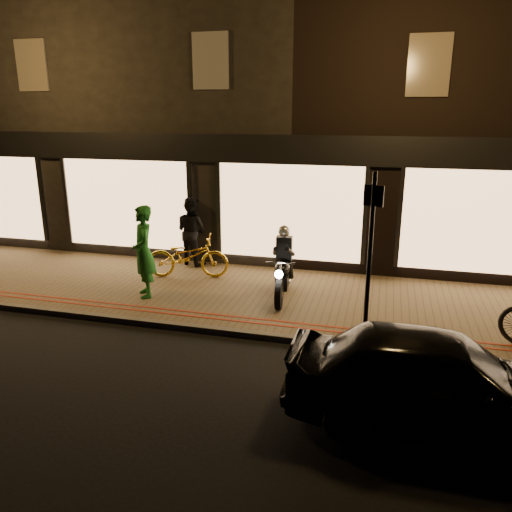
{
  "coord_description": "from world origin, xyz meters",
  "views": [
    {
      "loc": [
        2.31,
        -8.12,
        4.08
      ],
      "look_at": [
        -0.27,
        1.68,
        1.1
      ],
      "focal_mm": 35.0,
      "sensor_mm": 36.0,
      "label": 1
    }
  ],
  "objects": [
    {
      "name": "ground",
      "position": [
        0.0,
        0.0,
        0.0
      ],
      "size": [
        90.0,
        90.0,
        0.0
      ],
      "primitive_type": "plane",
      "color": "black",
      "rests_on": "ground"
    },
    {
      "name": "sidewalk",
      "position": [
        0.0,
        2.0,
        0.06
      ],
      "size": [
        50.0,
        4.0,
        0.12
      ],
      "primitive_type": "cube",
      "color": "brown",
      "rests_on": "ground"
    },
    {
      "name": "kerb_stone",
      "position": [
        0.0,
        0.05,
        0.06
      ],
      "size": [
        50.0,
        0.14,
        0.12
      ],
      "primitive_type": "cube",
      "color": "#59544C",
      "rests_on": "ground"
    },
    {
      "name": "red_kerb_lines",
      "position": [
        0.0,
        0.55,
        0.12
      ],
      "size": [
        50.0,
        0.26,
        0.01
      ],
      "color": "#97260D",
      "rests_on": "sidewalk"
    },
    {
      "name": "building_row",
      "position": [
        -0.0,
        8.99,
        4.25
      ],
      "size": [
        48.0,
        10.11,
        8.5
      ],
      "color": "black",
      "rests_on": "ground"
    },
    {
      "name": "motorcycle",
      "position": [
        0.26,
        1.96,
        0.73
      ],
      "size": [
        0.61,
        1.94,
        1.59
      ],
      "rotation": [
        0.0,
        0.0,
        0.1
      ],
      "color": "black",
      "rests_on": "sidewalk"
    },
    {
      "name": "sign_post",
      "position": [
        2.11,
        0.25,
        1.8
      ],
      "size": [
        0.33,
        0.16,
        3.0
      ],
      "rotation": [
        0.0,
        0.0,
        -0.4
      ],
      "color": "black",
      "rests_on": "sidewalk"
    },
    {
      "name": "bicycle_gold",
      "position": [
        -2.27,
        2.72,
        0.64
      ],
      "size": [
        2.1,
        1.12,
        1.05
      ],
      "primitive_type": "imported",
      "rotation": [
        0.0,
        0.0,
        1.79
      ],
      "color": "gold",
      "rests_on": "sidewalk"
    },
    {
      "name": "person_green",
      "position": [
        -2.68,
        1.27,
        1.13
      ],
      "size": [
        0.82,
        0.88,
        2.02
      ],
      "primitive_type": "imported",
      "rotation": [
        0.0,
        0.0,
        -0.95
      ],
      "color": "#1C6C24",
      "rests_on": "sidewalk"
    },
    {
      "name": "person_dark",
      "position": [
        -2.57,
        3.76,
        1.02
      ],
      "size": [
        1.06,
        0.96,
        1.8
      ],
      "primitive_type": "imported",
      "rotation": [
        0.0,
        0.0,
        2.76
      ],
      "color": "black",
      "rests_on": "sidewalk"
    },
    {
      "name": "parked_car",
      "position": [
        3.12,
        -1.89,
        0.68
      ],
      "size": [
        4.01,
        1.67,
        1.36
      ],
      "primitive_type": "imported",
      "rotation": [
        0.0,
        0.0,
        1.55
      ],
      "color": "black",
      "rests_on": "ground"
    }
  ]
}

